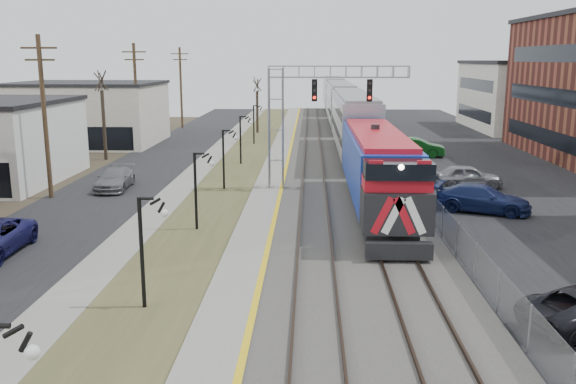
{
  "coord_description": "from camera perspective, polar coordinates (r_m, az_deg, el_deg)",
  "views": [
    {
      "loc": [
        1.75,
        -11.76,
        8.53
      ],
      "look_at": [
        0.76,
        15.4,
        2.6
      ],
      "focal_mm": 38.0,
      "sensor_mm": 36.0,
      "label": 1
    }
  ],
  "objects": [
    {
      "name": "street_west",
      "position": [
        49.34,
        -13.52,
        2.03
      ],
      "size": [
        7.0,
        120.0,
        0.04
      ],
      "primitive_type": "cube",
      "color": "black",
      "rests_on": "ground"
    },
    {
      "name": "sidewalk",
      "position": [
        48.32,
        -8.37,
        2.06
      ],
      "size": [
        2.0,
        120.0,
        0.08
      ],
      "primitive_type": "cube",
      "color": "gray",
      "rests_on": "ground"
    },
    {
      "name": "grass_median",
      "position": [
        47.87,
        -4.84,
        2.04
      ],
      "size": [
        4.0,
        120.0,
        0.06
      ],
      "primitive_type": "cube",
      "color": "#484D29",
      "rests_on": "ground"
    },
    {
      "name": "platform",
      "position": [
        47.59,
        -1.25,
        2.13
      ],
      "size": [
        2.0,
        120.0,
        0.24
      ],
      "primitive_type": "cube",
      "color": "gray",
      "rests_on": "ground"
    },
    {
      "name": "ballast_bed",
      "position": [
        47.57,
        4.78,
        2.06
      ],
      "size": [
        8.0,
        120.0,
        0.2
      ],
      "primitive_type": "cube",
      "color": "#595651",
      "rests_on": "ground"
    },
    {
      "name": "parking_lot",
      "position": [
        49.62,
        18.76,
        1.78
      ],
      "size": [
        16.0,
        120.0,
        0.04
      ],
      "primitive_type": "cube",
      "color": "black",
      "rests_on": "ground"
    },
    {
      "name": "platform_edge",
      "position": [
        47.52,
        -0.19,
        2.27
      ],
      "size": [
        0.24,
        120.0,
        0.01
      ],
      "primitive_type": "cube",
      "color": "gold",
      "rests_on": "platform"
    },
    {
      "name": "track_near",
      "position": [
        47.48,
        2.37,
        2.29
      ],
      "size": [
        1.58,
        120.0,
        0.15
      ],
      "color": "#2D2119",
      "rests_on": "ballast_bed"
    },
    {
      "name": "track_far",
      "position": [
        47.63,
        6.59,
        2.25
      ],
      "size": [
        1.58,
        120.0,
        0.15
      ],
      "color": "#2D2119",
      "rests_on": "ballast_bed"
    },
    {
      "name": "train",
      "position": [
        69.28,
        5.24,
        7.61
      ],
      "size": [
        3.0,
        85.85,
        5.33
      ],
      "color": "#1331A2",
      "rests_on": "ground"
    },
    {
      "name": "signal_gantry",
      "position": [
        39.86,
        1.34,
        8.07
      ],
      "size": [
        9.0,
        1.07,
        8.15
      ],
      "color": "gray",
      "rests_on": "ground"
    },
    {
      "name": "lampposts",
      "position": [
        31.28,
        -8.54,
        0.12
      ],
      "size": [
        0.14,
        62.14,
        4.0
      ],
      "color": "black",
      "rests_on": "ground"
    },
    {
      "name": "utility_poles",
      "position": [
        40.35,
        -21.81,
        6.42
      ],
      "size": [
        0.28,
        80.28,
        10.0
      ],
      "color": "#4C3823",
      "rests_on": "ground"
    },
    {
      "name": "fence",
      "position": [
        47.83,
        9.83,
        2.83
      ],
      "size": [
        0.04,
        120.0,
        1.6
      ],
      "primitive_type": "cube",
      "color": "gray",
      "rests_on": "ground"
    },
    {
      "name": "bare_trees",
      "position": [
        53.0,
        -13.76,
        5.65
      ],
      "size": [
        12.3,
        42.3,
        5.95
      ],
      "color": "#382D23",
      "rests_on": "ground"
    },
    {
      "name": "car_lot_d",
      "position": [
        36.24,
        17.74,
        -0.65
      ],
      "size": [
        5.71,
        3.96,
        1.54
      ],
      "primitive_type": "imported",
      "rotation": [
        0.0,
        0.0,
        1.19
      ],
      "color": "navy",
      "rests_on": "ground"
    },
    {
      "name": "car_lot_e",
      "position": [
        42.84,
        16.46,
        1.38
      ],
      "size": [
        4.63,
        1.98,
        1.56
      ],
      "primitive_type": "imported",
      "rotation": [
        0.0,
        0.0,
        1.6
      ],
      "color": "gray",
      "rests_on": "ground"
    },
    {
      "name": "car_lot_f",
      "position": [
        55.65,
        11.93,
        4.08
      ],
      "size": [
        5.19,
        2.55,
        1.64
      ],
      "primitive_type": "imported",
      "rotation": [
        0.0,
        0.0,
        1.4
      ],
      "color": "#0D4514",
      "rests_on": "ground"
    },
    {
      "name": "car_street_b",
      "position": [
        42.24,
        -15.9,
        1.15
      ],
      "size": [
        2.28,
        4.94,
        1.4
      ],
      "primitive_type": "imported",
      "rotation": [
        0.0,
        0.0,
        0.07
      ],
      "color": "slate",
      "rests_on": "ground"
    }
  ]
}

